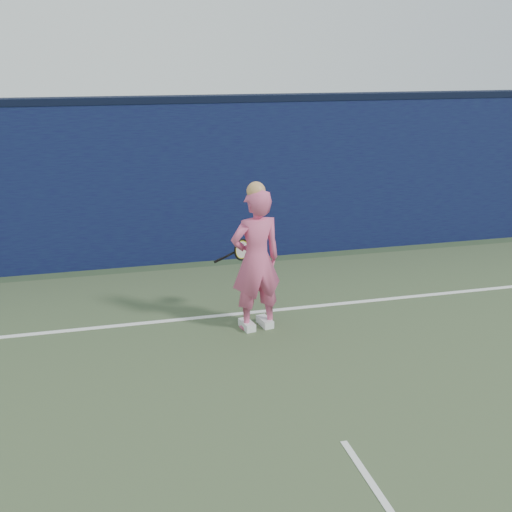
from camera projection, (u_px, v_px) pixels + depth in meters
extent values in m
cube|color=#0C0D38|center=(218.00, 182.00, 10.25)|extent=(24.00, 0.40, 2.50)
cube|color=black|center=(216.00, 98.00, 9.85)|extent=(24.00, 0.42, 0.10)
imported|color=#DC5582|center=(256.00, 260.00, 7.61)|extent=(0.69, 0.52, 1.73)
sphere|color=tan|center=(256.00, 191.00, 7.36)|extent=(0.22, 0.22, 0.22)
cube|color=white|center=(265.00, 322.00, 7.91)|extent=(0.17, 0.30, 0.10)
cube|color=white|center=(247.00, 325.00, 7.81)|extent=(0.17, 0.30, 0.10)
torus|color=black|center=(242.00, 250.00, 8.02)|extent=(0.26, 0.19, 0.28)
torus|color=yellow|center=(242.00, 250.00, 8.02)|extent=(0.21, 0.15, 0.23)
cylinder|color=beige|center=(242.00, 250.00, 8.02)|extent=(0.21, 0.14, 0.23)
cylinder|color=black|center=(227.00, 256.00, 7.94)|extent=(0.25, 0.12, 0.09)
cylinder|color=black|center=(218.00, 260.00, 7.90)|extent=(0.12, 0.07, 0.06)
cube|color=white|center=(257.00, 312.00, 8.31)|extent=(11.00, 0.08, 0.01)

